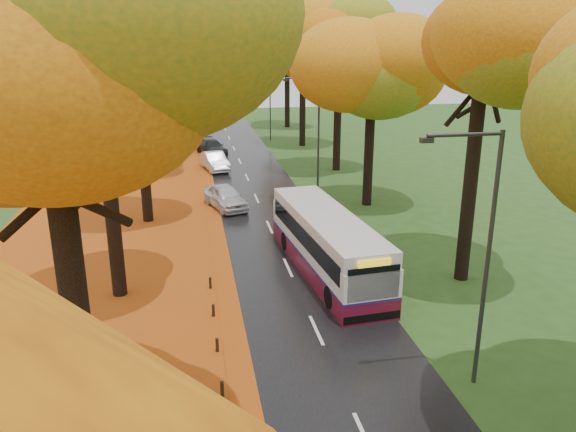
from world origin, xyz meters
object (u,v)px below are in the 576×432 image
object	(u,v)px
streetlamp_far	(268,95)
bus	(327,242)
streetlamp_mid	(315,127)
streetlamp_near	(482,243)
car_silver	(215,161)
car_white	(226,197)
car_dark	(212,147)

from	to	relation	value
streetlamp_far	bus	bearing A→B (deg)	-93.74
streetlamp_mid	streetlamp_far	distance (m)	22.00
streetlamp_near	bus	xyz separation A→B (m)	(-2.27, 9.25, -3.23)
streetlamp_mid	car_silver	xyz separation A→B (m)	(-6.24, 9.05, -3.96)
streetlamp_mid	car_white	xyz separation A→B (m)	(-6.13, -1.80, -3.94)
streetlamp_mid	car_silver	distance (m)	11.68
car_silver	car_dark	xyz separation A→B (m)	(0.04, 6.34, -0.04)
bus	streetlamp_near	bearing A→B (deg)	-81.77
streetlamp_far	streetlamp_mid	bearing A→B (deg)	-90.00
streetlamp_near	car_dark	xyz separation A→B (m)	(-6.19, 37.39, -4.00)
bus	car_white	world-z (taller)	bus
streetlamp_mid	bus	bearing A→B (deg)	-100.10
streetlamp_far	car_silver	distance (m)	14.91
streetlamp_mid	car_white	distance (m)	7.51
bus	car_dark	xyz separation A→B (m)	(-3.92, 28.14, -0.77)
streetlamp_near	car_silver	xyz separation A→B (m)	(-6.24, 31.05, -3.96)
car_silver	car_dark	distance (m)	6.34
bus	car_dark	distance (m)	28.42
car_dark	streetlamp_mid	bearing A→B (deg)	-84.28
streetlamp_near	streetlamp_far	size ratio (longest dim) A/B	1.00
streetlamp_near	car_dark	distance (m)	38.11
car_white	streetlamp_near	bearing A→B (deg)	-90.09
car_white	car_dark	size ratio (longest dim) A/B	0.92
car_silver	car_dark	world-z (taller)	car_silver
streetlamp_near	bus	bearing A→B (deg)	103.81
car_silver	streetlamp_mid	bearing A→B (deg)	-67.30
bus	car_white	bearing A→B (deg)	103.84
streetlamp_mid	streetlamp_far	xyz separation A→B (m)	(0.00, 22.00, 0.00)
streetlamp_mid	car_dark	xyz separation A→B (m)	(-6.19, 15.39, -4.00)
car_silver	car_white	bearing A→B (deg)	-101.32
bus	car_dark	size ratio (longest dim) A/B	2.29
streetlamp_near	bus	size ratio (longest dim) A/B	0.75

